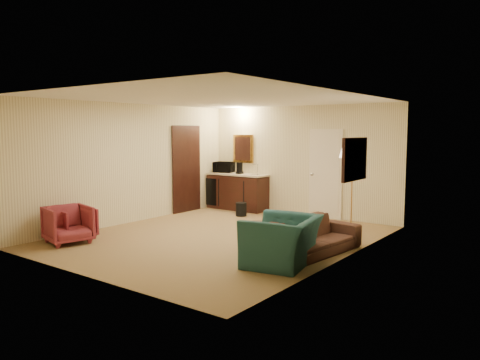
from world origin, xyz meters
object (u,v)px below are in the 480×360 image
object	(u,v)px
sofa	(310,231)
coffee_maker	(240,168)
rose_chair_near	(76,222)
wetbar_cabinet	(237,191)
teal_armchair	(282,233)
waste_bin	(241,209)
microwave	(224,166)
floor_lamp	(352,189)
rose_chair_far	(68,223)
coffee_table	(265,237)

from	to	relation	value
sofa	coffee_maker	size ratio (longest dim) A/B	6.83
sofa	rose_chair_near	distance (m)	4.35
wetbar_cabinet	teal_armchair	size ratio (longest dim) A/B	1.46
waste_bin	coffee_maker	distance (m)	1.29
rose_chair_near	microwave	xyz separation A→B (m)	(-0.04, 4.47, 0.77)
teal_armchair	floor_lamp	bearing A→B (deg)	166.12
floor_lamp	waste_bin	bearing A→B (deg)	168.72
rose_chair_far	rose_chair_near	bearing A→B (deg)	46.81
sofa	rose_chair_near	world-z (taller)	sofa
waste_bin	sofa	bearing A→B (deg)	-35.40
sofa	rose_chair_far	distance (m)	4.30
sofa	waste_bin	distance (m)	3.63
rose_chair_far	waste_bin	size ratio (longest dim) A/B	2.33
microwave	rose_chair_near	bearing A→B (deg)	-104.06
floor_lamp	rose_chair_far	bearing A→B (deg)	-138.92
rose_chair_far	floor_lamp	bearing A→B (deg)	-35.27
coffee_table	waste_bin	bearing A→B (deg)	133.84
coffee_table	floor_lamp	bearing A→B (deg)	64.45
wetbar_cabinet	floor_lamp	size ratio (longest dim) A/B	0.88
waste_bin	microwave	size ratio (longest dim) A/B	0.63
teal_armchair	wetbar_cabinet	bearing A→B (deg)	-146.72
rose_chair_far	microwave	world-z (taller)	microwave
teal_armchair	coffee_maker	xyz separation A→B (m)	(-3.48, 3.62, 0.57)
teal_armchair	floor_lamp	world-z (taller)	floor_lamp
rose_chair_near	coffee_table	bearing A→B (deg)	-56.78
teal_armchair	rose_chair_near	distance (m)	4.08
rose_chair_far	floor_lamp	size ratio (longest dim) A/B	0.40
wetbar_cabinet	sofa	xyz separation A→B (m)	(3.60, -2.82, -0.07)
floor_lamp	coffee_maker	size ratio (longest dim) A/B	6.42
teal_armchair	rose_chair_far	distance (m)	3.96
sofa	wetbar_cabinet	bearing A→B (deg)	58.64
microwave	coffee_table	bearing A→B (deg)	-57.02
coffee_maker	floor_lamp	bearing A→B (deg)	-20.01
rose_chair_far	waste_bin	world-z (taller)	rose_chair_far
sofa	teal_armchair	bearing A→B (deg)	-176.88
wetbar_cabinet	rose_chair_near	size ratio (longest dim) A/B	2.58
rose_chair_far	microwave	distance (m)	4.83
teal_armchair	microwave	xyz separation A→B (m)	(-4.03, 3.66, 0.60)
rose_chair_near	rose_chair_far	world-z (taller)	rose_chair_far
coffee_maker	rose_chair_near	bearing A→B (deg)	-96.45
teal_armchair	microwave	world-z (taller)	microwave
coffee_maker	wetbar_cabinet	bearing A→B (deg)	178.95
rose_chair_far	waste_bin	xyz separation A→B (m)	(0.90, 4.01, -0.21)
waste_bin	microwave	xyz separation A→B (m)	(-1.13, 0.76, 0.93)
waste_bin	floor_lamp	bearing A→B (deg)	-11.28
wetbar_cabinet	rose_chair_far	size ratio (longest dim) A/B	2.20
rose_chair_far	coffee_table	world-z (taller)	rose_chair_far
wetbar_cabinet	rose_chair_far	bearing A→B (deg)	-93.03
teal_armchair	coffee_table	distance (m)	0.97
coffee_table	coffee_maker	size ratio (longest dim) A/B	2.68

